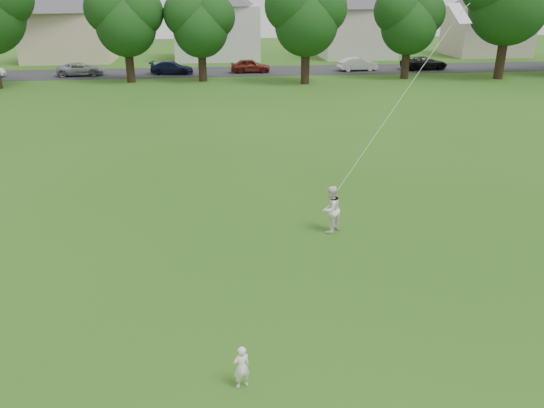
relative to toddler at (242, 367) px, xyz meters
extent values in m
plane|color=#254E11|center=(1.05, 1.90, -0.47)|extent=(160.00, 160.00, 0.00)
cube|color=#2D2D30|center=(1.05, 43.90, -0.47)|extent=(90.00, 7.00, 0.01)
imported|color=white|center=(0.00, 0.00, 0.00)|extent=(0.40, 0.32, 0.95)
imported|color=white|center=(3.37, 6.94, 0.31)|extent=(0.96, 0.94, 1.56)
plane|color=silver|center=(7.78, 8.78, 6.16)|extent=(1.01, 0.90, 0.61)
cylinder|color=white|center=(5.57, 7.86, 3.40)|extent=(0.01, 0.01, 7.29)
cylinder|color=black|center=(-6.71, 38.58, 1.06)|extent=(0.70, 0.70, 3.06)
cylinder|color=black|center=(-0.63, 38.38, 0.95)|extent=(0.68, 0.68, 2.85)
cylinder|color=black|center=(7.86, 35.99, 1.13)|extent=(0.72, 0.72, 3.21)
cylinder|color=black|center=(17.14, 37.66, 1.01)|extent=(0.69, 0.69, 2.97)
cylinder|color=black|center=(25.35, 36.52, 1.58)|extent=(0.79, 0.79, 4.11)
imported|color=gray|center=(-11.74, 42.90, 0.11)|extent=(4.28, 2.25, 1.15)
imported|color=#111937|center=(-3.49, 42.90, 0.11)|extent=(4.14, 2.10, 1.15)
imported|color=#5F1C13|center=(3.86, 42.90, 0.17)|extent=(3.75, 1.55, 1.27)
imported|color=silver|center=(14.29, 42.90, 0.16)|extent=(3.93, 1.69, 1.26)
imported|color=black|center=(21.06, 42.90, 0.17)|extent=(4.72, 2.52, 1.26)
cube|color=beige|center=(-14.95, 53.90, 2.09)|extent=(9.20, 6.56, 5.13)
cube|color=silver|center=(1.05, 53.90, 2.38)|extent=(9.21, 6.68, 5.71)
cube|color=beige|center=(17.05, 53.90, 2.22)|extent=(8.11, 7.34, 5.40)
cube|color=#B4A995|center=(33.05, 53.90, 2.31)|extent=(8.72, 6.72, 5.56)
camera|label=1|loc=(-0.44, -8.42, 6.85)|focal=35.00mm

